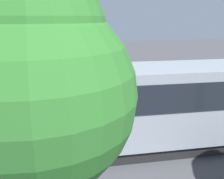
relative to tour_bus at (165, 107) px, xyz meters
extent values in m
plane|color=#424247|center=(1.07, -4.94, -1.64)|extent=(80.00, 80.00, 0.00)
cube|color=#8C939E|center=(-0.01, 0.00, 0.21)|extent=(9.53, 2.92, 2.80)
cube|color=black|center=(4.65, -0.21, 0.77)|extent=(0.15, 2.10, 1.23)
cube|color=black|center=(-0.07, -1.27, 0.77)|extent=(7.91, 0.40, 1.01)
cube|color=black|center=(0.05, 1.27, 0.77)|extent=(7.91, 0.40, 1.01)
cube|color=red|center=(-0.07, -1.26, -0.35)|extent=(8.29, 0.40, 0.28)
cube|color=black|center=(-0.01, 0.00, -1.42)|extent=(8.77, 2.69, 0.45)
torus|color=black|center=(3.24, -1.28, -1.14)|extent=(1.01, 0.36, 1.00)
torus|color=black|center=(3.34, 0.98, -1.14)|extent=(1.01, 0.36, 1.00)
torus|color=black|center=(-3.36, -0.98, -1.14)|extent=(1.01, 0.36, 1.00)
cylinder|color=#473823|center=(-2.45, -2.91, -1.19)|extent=(0.15, 0.15, 0.74)
cube|color=black|center=(-2.46, -2.95, -1.59)|extent=(0.16, 0.28, 0.10)
cylinder|color=#473823|center=(-2.60, -2.87, -1.19)|extent=(0.15, 0.15, 0.74)
cube|color=black|center=(-2.61, -2.91, -1.59)|extent=(0.16, 0.28, 0.10)
cube|color=navy|center=(-2.53, -2.89, -0.51)|extent=(0.44, 0.37, 0.62)
cylinder|color=navy|center=(-2.29, -2.95, -0.50)|extent=(0.11, 0.11, 0.59)
sphere|color=tan|center=(-2.29, -2.95, -0.79)|extent=(0.11, 0.11, 0.09)
cylinder|color=navy|center=(-2.76, -2.83, -0.50)|extent=(0.11, 0.11, 0.59)
sphere|color=tan|center=(-2.76, -2.83, -0.79)|extent=(0.11, 0.11, 0.09)
sphere|color=tan|center=(-2.53, -2.89, -0.07)|extent=(0.27, 0.27, 0.22)
cylinder|color=black|center=(-1.32, -3.08, -1.16)|extent=(0.14, 0.14, 0.79)
cube|color=black|center=(-1.33, -3.12, -1.59)|extent=(0.16, 0.28, 0.10)
cylinder|color=black|center=(-1.48, -3.04, -1.16)|extent=(0.14, 0.14, 0.79)
cube|color=black|center=(-1.49, -3.08, -1.59)|extent=(0.16, 0.28, 0.10)
cube|color=navy|center=(-1.40, -3.06, -0.44)|extent=(0.43, 0.36, 0.65)
cylinder|color=navy|center=(-1.17, -3.12, -0.43)|extent=(0.11, 0.11, 0.62)
sphere|color=tan|center=(-1.17, -3.12, -0.74)|extent=(0.11, 0.11, 0.09)
cylinder|color=navy|center=(-1.64, -3.01, -0.43)|extent=(0.11, 0.11, 0.62)
sphere|color=tan|center=(-1.64, -3.01, -0.74)|extent=(0.11, 0.11, 0.09)
sphere|color=tan|center=(-1.40, -3.06, 0.02)|extent=(0.28, 0.28, 0.24)
cylinder|color=black|center=(-0.13, -3.07, -1.19)|extent=(0.14, 0.14, 0.74)
cube|color=black|center=(-0.12, -3.11, -1.59)|extent=(0.14, 0.27, 0.10)
cylinder|color=black|center=(-0.29, -3.10, -1.19)|extent=(0.14, 0.14, 0.74)
cube|color=black|center=(-0.28, -3.14, -1.59)|extent=(0.14, 0.27, 0.10)
cube|color=#3F594C|center=(-0.21, -3.08, -0.51)|extent=(0.42, 0.33, 0.62)
cylinder|color=#3F594C|center=(0.03, -3.05, -0.49)|extent=(0.10, 0.10, 0.59)
sphere|color=tan|center=(0.03, -3.05, -0.79)|extent=(0.10, 0.10, 0.09)
cylinder|color=#3F594C|center=(-0.45, -3.12, -0.49)|extent=(0.10, 0.10, 0.59)
sphere|color=tan|center=(-0.45, -3.12, -0.79)|extent=(0.10, 0.10, 0.09)
sphere|color=tan|center=(-0.21, -3.08, -0.07)|extent=(0.25, 0.25, 0.22)
cylinder|color=black|center=(1.15, -2.70, -1.20)|extent=(0.15, 0.15, 0.73)
cube|color=black|center=(1.16, -2.74, -1.59)|extent=(0.16, 0.28, 0.10)
cylinder|color=black|center=(0.99, -2.74, -1.20)|extent=(0.15, 0.15, 0.73)
cube|color=black|center=(1.00, -2.78, -1.59)|extent=(0.16, 0.28, 0.10)
cube|color=navy|center=(1.07, -2.72, -0.52)|extent=(0.44, 0.37, 0.61)
cylinder|color=navy|center=(1.30, -2.66, -0.51)|extent=(0.11, 0.11, 0.58)
sphere|color=tan|center=(1.30, -2.66, -0.80)|extent=(0.11, 0.11, 0.09)
cylinder|color=navy|center=(0.84, -2.78, -0.51)|extent=(0.11, 0.11, 0.58)
sphere|color=tan|center=(0.84, -2.78, -0.80)|extent=(0.11, 0.11, 0.09)
sphere|color=tan|center=(1.07, -2.72, -0.09)|extent=(0.27, 0.27, 0.22)
cylinder|color=black|center=(2.25, -3.17, -1.20)|extent=(0.12, 0.12, 0.73)
cube|color=black|center=(2.25, -3.21, -1.59)|extent=(0.11, 0.26, 0.10)
cylinder|color=black|center=(2.09, -3.17, -1.20)|extent=(0.12, 0.12, 0.73)
cube|color=black|center=(2.09, -3.21, -1.59)|extent=(0.11, 0.26, 0.10)
cube|color=silver|center=(2.17, -3.17, -0.53)|extent=(0.39, 0.29, 0.61)
cylinder|color=silver|center=(2.41, -3.17, -0.51)|extent=(0.09, 0.09, 0.58)
sphere|color=tan|center=(2.41, -3.17, -0.80)|extent=(0.09, 0.09, 0.09)
cylinder|color=silver|center=(1.93, -3.18, -0.51)|extent=(0.09, 0.09, 0.58)
sphere|color=tan|center=(1.93, -3.18, -0.80)|extent=(0.09, 0.09, 0.09)
sphere|color=tan|center=(2.17, -3.17, -0.10)|extent=(0.22, 0.22, 0.22)
torus|color=black|center=(-2.65, -2.18, -1.34)|extent=(0.61, 0.27, 0.60)
cylinder|color=silver|center=(-2.65, -2.18, -1.34)|extent=(0.14, 0.13, 0.12)
torus|color=black|center=(-4.06, -1.84, -1.34)|extent=(0.61, 0.27, 0.60)
cylinder|color=silver|center=(-4.06, -1.84, -1.34)|extent=(0.14, 0.14, 0.12)
cylinder|color=silver|center=(-2.70, -2.16, -0.99)|extent=(0.32, 0.13, 0.67)
cube|color=#198C33|center=(-3.28, -2.03, -1.01)|extent=(0.88, 0.47, 0.36)
cube|color=black|center=(-3.75, -1.92, -0.96)|extent=(0.56, 0.33, 0.20)
cylinder|color=silver|center=(-3.61, -1.81, -1.22)|extent=(0.46, 0.18, 0.08)
cylinder|color=black|center=(-2.75, -2.15, -0.69)|extent=(0.17, 0.57, 0.04)
torus|color=black|center=(3.31, -7.13, -1.34)|extent=(0.61, 0.34, 0.60)
cylinder|color=silver|center=(3.31, -7.13, -1.34)|extent=(0.15, 0.14, 0.12)
torus|color=black|center=(4.32, -6.73, -0.39)|extent=(0.84, 0.43, 0.85)
cylinder|color=silver|center=(4.32, -6.73, -0.39)|extent=(0.16, 0.16, 0.12)
cylinder|color=silver|center=(3.13, -7.20, -1.05)|extent=(0.63, 0.29, 0.36)
cube|color=black|center=(3.56, -7.03, -0.66)|extent=(0.91, 0.58, 0.83)
cube|color=black|center=(3.87, -6.91, -0.31)|extent=(0.57, 0.40, 0.49)
cylinder|color=silver|center=(4.00, -7.01, -0.58)|extent=(0.39, 0.22, 0.36)
cylinder|color=black|center=(2.98, -7.25, -0.79)|extent=(0.25, 0.55, 0.04)
cube|color=black|center=(3.44, -7.08, -0.40)|extent=(0.60, 0.50, 0.55)
sphere|color=red|center=(3.04, -7.23, -0.53)|extent=(0.34, 0.34, 0.26)
cylinder|color=black|center=(3.17, -6.99, -0.59)|extent=(0.46, 0.25, 0.14)
cylinder|color=black|center=(3.69, -6.78, -0.52)|extent=(0.35, 0.22, 0.37)
cylinder|color=black|center=(3.30, -7.32, -0.59)|extent=(0.46, 0.25, 0.14)
cylinder|color=black|center=(3.82, -7.12, -0.52)|extent=(0.35, 0.22, 0.37)
cube|color=orange|center=(1.59, -7.26, -1.63)|extent=(0.34, 0.34, 0.03)
cone|color=orange|center=(1.59, -7.26, -1.31)|extent=(0.26, 0.26, 0.60)
cylinder|color=white|center=(1.59, -7.26, -1.34)|extent=(0.19, 0.19, 0.07)
sphere|color=#2A6926|center=(4.36, 5.11, 2.32)|extent=(2.78, 2.78, 2.78)
sphere|color=#2A6926|center=(4.36, 5.11, 3.16)|extent=(1.95, 1.95, 1.95)
cube|color=white|center=(-1.22, -6.02, -1.64)|extent=(0.24, 3.94, 0.01)
cube|color=white|center=(1.24, -6.02, -1.64)|extent=(0.26, 4.26, 0.01)
cube|color=white|center=(3.71, -6.02, -1.64)|extent=(0.23, 3.62, 0.01)
camera|label=1|loc=(4.13, 8.69, 3.40)|focal=40.98mm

